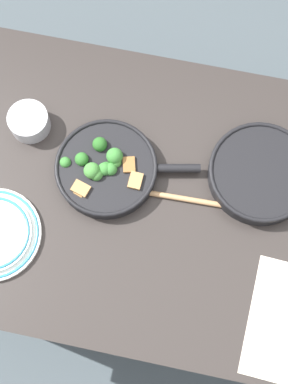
{
  "coord_description": "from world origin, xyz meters",
  "views": [
    {
      "loc": [
        0.08,
        -0.41,
        2.14
      ],
      "look_at": [
        0.0,
        0.0,
        0.76
      ],
      "focal_mm": 50.0,
      "sensor_mm": 36.0,
      "label": 1
    }
  ],
  "objects_px": {
    "skillet_broccoli": "(107,168)",
    "wooden_spoon": "(209,203)",
    "skillet_eggs": "(261,173)",
    "prep_bowl_steel": "(29,122)"
  },
  "relations": [
    {
      "from": "skillet_eggs",
      "to": "wooden_spoon",
      "type": "xyz_separation_m",
      "value": [
        -0.12,
        -0.11,
        -0.02
      ]
    },
    {
      "from": "skillet_eggs",
      "to": "wooden_spoon",
      "type": "bearing_deg",
      "value": -168.53
    },
    {
      "from": "wooden_spoon",
      "to": "prep_bowl_steel",
      "type": "height_order",
      "value": "prep_bowl_steel"
    },
    {
      "from": "skillet_eggs",
      "to": "prep_bowl_steel",
      "type": "xyz_separation_m",
      "value": [
        -0.66,
        0.02,
        0.0
      ]
    },
    {
      "from": "skillet_eggs",
      "to": "prep_bowl_steel",
      "type": "distance_m",
      "value": 0.66
    },
    {
      "from": "skillet_eggs",
      "to": "prep_bowl_steel",
      "type": "relative_size",
      "value": 3.27
    },
    {
      "from": "skillet_eggs",
      "to": "skillet_broccoli",
      "type": "bearing_deg",
      "value": 160.92
    },
    {
      "from": "skillet_broccoli",
      "to": "wooden_spoon",
      "type": "relative_size",
      "value": 1.05
    },
    {
      "from": "wooden_spoon",
      "to": "prep_bowl_steel",
      "type": "xyz_separation_m",
      "value": [
        -0.53,
        0.12,
        0.02
      ]
    },
    {
      "from": "wooden_spoon",
      "to": "prep_bowl_steel",
      "type": "bearing_deg",
      "value": 165.07
    }
  ]
}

